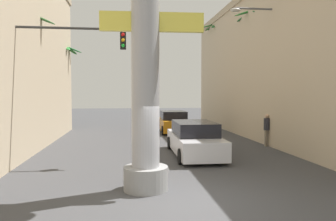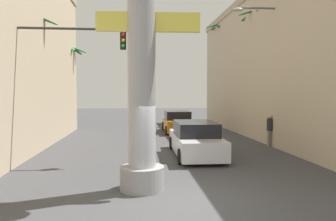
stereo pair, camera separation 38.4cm
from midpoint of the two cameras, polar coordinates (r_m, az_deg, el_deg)
ground_plane at (r=18.57m, az=-0.91°, el=-5.85°), size 87.73×87.73×0.00m
building_right at (r=22.97m, az=24.48°, el=7.47°), size 8.19×26.47×9.48m
neon_sign_pole at (r=9.75m, az=-3.45°, el=12.61°), size 3.36×1.32×9.97m
street_lamp at (r=18.27m, az=18.47°, el=7.99°), size 2.72×0.28×7.42m
traffic_light_mast at (r=13.91m, az=-18.61°, el=7.37°), size 5.34×0.32×5.55m
car_lead at (r=15.15m, az=5.51°, el=-5.06°), size 2.08×5.19×1.56m
car_far at (r=23.97m, az=2.09°, el=-2.06°), size 2.03×4.36×1.56m
palm_tree_far_right at (r=29.98m, az=9.72°, el=8.29°), size 2.98×2.74×9.16m
palm_tree_mid_right at (r=22.01m, az=16.25°, el=8.54°), size 3.20×2.97×8.32m
palm_tree_far_left at (r=25.86m, az=-16.52°, el=4.97°), size 2.43×2.34×6.44m
palm_tree_mid_left at (r=18.30m, az=-22.77°, el=8.38°), size 2.71×2.96×7.04m
pedestrian_mid_right at (r=18.43m, az=17.89°, el=-2.88°), size 0.46×0.46×1.74m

